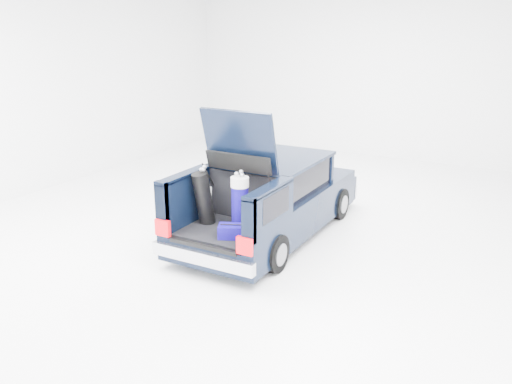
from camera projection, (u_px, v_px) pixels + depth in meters
The scene contains 6 objects.
ground at pixel (269, 234), 10.07m from camera, with size 14.00×14.00×0.00m, color white.
car at pixel (272, 198), 9.96m from camera, with size 1.87×4.65×2.47m.
red_suitcase at pixel (259, 217), 8.49m from camera, with size 0.36×0.27×0.53m.
black_golf_bag at pixel (204, 198), 8.80m from camera, with size 0.40×0.47×0.98m.
blue_golf_bag at pixel (240, 202), 8.58m from camera, with size 0.35×0.35×0.97m.
blue_duffel at pixel (232, 231), 8.31m from camera, with size 0.49×0.42×0.22m.
Camera 1 is at (4.34, -8.31, 3.76)m, focal length 38.00 mm.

